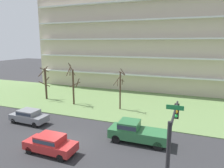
# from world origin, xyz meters

# --- Properties ---
(ground) EXTENTS (160.00, 160.00, 0.00)m
(ground) POSITION_xyz_m (0.00, 0.00, 0.00)
(ground) COLOR #2D2D30
(grass_lawn_strip) EXTENTS (80.00, 16.00, 0.08)m
(grass_lawn_strip) POSITION_xyz_m (0.00, 14.00, 0.04)
(grass_lawn_strip) COLOR #66844C
(grass_lawn_strip) RESTS_ON ground
(apartment_building) EXTENTS (41.77, 12.95, 19.38)m
(apartment_building) POSITION_xyz_m (0.00, 28.00, 9.69)
(apartment_building) COLOR beige
(apartment_building) RESTS_ON ground
(tree_far_left) EXTENTS (2.31, 2.32, 5.29)m
(tree_far_left) POSITION_xyz_m (-11.48, 11.48, 2.81)
(tree_far_left) COLOR #423023
(tree_far_left) RESTS_ON ground
(tree_left) EXTENTS (2.12, 1.91, 6.26)m
(tree_left) POSITION_xyz_m (-5.79, 10.59, 3.06)
(tree_left) COLOR #4C3828
(tree_left) RESTS_ON ground
(tree_center) EXTENTS (1.62, 1.61, 5.77)m
(tree_center) POSITION_xyz_m (1.36, 10.89, 2.99)
(tree_center) COLOR #4C3828
(tree_center) RESTS_ON ground
(pickup_green_near_left) EXTENTS (5.43, 2.07, 1.95)m
(pickup_green_near_left) POSITION_xyz_m (5.83, 2.50, 1.02)
(pickup_green_near_left) COLOR #2D6B3D
(pickup_green_near_left) RESTS_ON ground
(sedan_gray_center_left) EXTENTS (4.44, 1.90, 1.57)m
(sedan_gray_center_left) POSITION_xyz_m (-6.73, 2.50, 0.87)
(sedan_gray_center_left) COLOR slate
(sedan_gray_center_left) RESTS_ON ground
(sedan_red_center_right) EXTENTS (4.41, 1.84, 1.57)m
(sedan_red_center_right) POSITION_xyz_m (-0.30, -2.00, 0.87)
(sedan_red_center_right) COLOR #B22828
(sedan_red_center_right) RESTS_ON ground
(traffic_signal_mast) EXTENTS (0.90, 4.64, 5.89)m
(traffic_signal_mast) POSITION_xyz_m (9.53, -5.02, 4.02)
(traffic_signal_mast) COLOR black
(traffic_signal_mast) RESTS_ON ground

